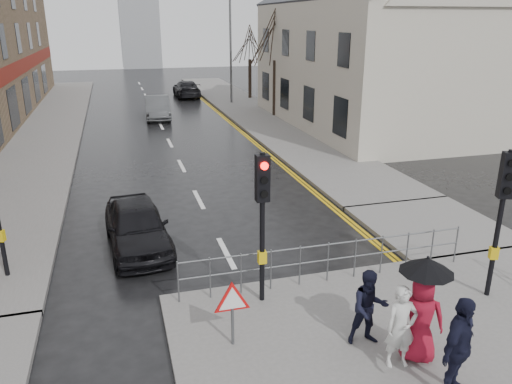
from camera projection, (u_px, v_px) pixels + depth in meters
ground at (256, 311)px, 10.99m from camera, size 120.00×120.00×0.00m
left_pavement at (50, 125)px, 30.21m from camera, size 4.00×44.00×0.14m
right_pavement at (248, 109)px, 35.38m from camera, size 4.00×40.00×0.14m
pavement_bridge_right at (432, 226)px, 15.37m from camera, size 4.00×4.20×0.14m
building_right_cream at (370, 44)px, 28.90m from camera, size 9.00×16.40×10.10m
traffic_signal_near_left at (262, 203)px, 10.42m from camera, size 0.28×0.27×3.40m
traffic_signal_near_right at (503, 199)px, 10.62m from camera, size 0.34×0.33×3.40m
guard_railing_front at (328, 253)px, 11.76m from camera, size 7.14×0.04×1.00m
warning_sign at (232, 303)px, 9.35m from camera, size 0.80×0.07×1.35m
street_lamp at (228, 40)px, 36.42m from camera, size 1.83×0.25×8.00m
tree_near at (275, 36)px, 31.26m from camera, size 2.40×2.40×6.58m
tree_far at (250, 42)px, 38.89m from camera, size 2.40×2.40×5.64m
pedestrian_a at (401, 327)px, 8.82m from camera, size 0.62×0.45×1.58m
pedestrian_b at (369, 308)px, 9.45m from camera, size 0.82×0.68×1.53m
pedestrian_with_umbrella at (422, 305)px, 8.88m from camera, size 1.00×0.96×2.06m
pedestrian_d at (458, 348)px, 8.06m from camera, size 1.14×0.94×1.82m
car_parked at (137, 226)px, 13.82m from camera, size 1.89×4.07×1.35m
car_mid at (158, 107)px, 32.24m from camera, size 1.74×4.42×1.43m
car_far at (186, 89)px, 41.21m from camera, size 1.96×4.71×1.36m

